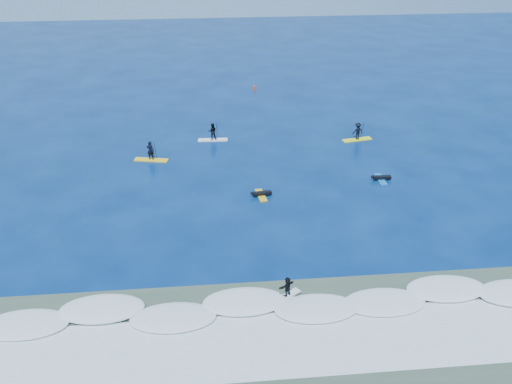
{
  "coord_description": "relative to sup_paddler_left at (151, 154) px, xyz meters",
  "views": [
    {
      "loc": [
        -4.93,
        -35.6,
        20.63
      ],
      "look_at": [
        -1.03,
        3.26,
        0.6
      ],
      "focal_mm": 40.0,
      "sensor_mm": 36.0,
      "label": 1
    }
  ],
  "objects": [
    {
      "name": "prone_paddler_near",
      "position": [
        9.0,
        -7.76,
        -0.51
      ],
      "size": [
        1.7,
        2.18,
        0.45
      ],
      "rotation": [
        0.0,
        0.0,
        1.69
      ],
      "color": "gold",
      "rests_on": "ground"
    },
    {
      "name": "breaking_wave",
      "position": [
        9.58,
        -21.49,
        -0.66
      ],
      "size": [
        40.0,
        6.0,
        0.3
      ],
      "primitive_type": "cube",
      "color": "white",
      "rests_on": "ground"
    },
    {
      "name": "whitewater",
      "position": [
        9.58,
        -24.49,
        -0.66
      ],
      "size": [
        34.0,
        5.0,
        0.02
      ],
      "primitive_type": "cube",
      "color": "silver",
      "rests_on": "ground"
    },
    {
      "name": "marker_buoy",
      "position": [
        11.16,
        19.95,
        -0.34
      ],
      "size": [
        0.31,
        0.31,
        0.74
      ],
      "rotation": [
        0.0,
        0.0,
        -0.34
      ],
      "color": "#F14415",
      "rests_on": "ground"
    },
    {
      "name": "prone_paddler_far",
      "position": [
        19.17,
        -5.9,
        -0.51
      ],
      "size": [
        1.7,
        2.15,
        0.45
      ],
      "rotation": [
        0.0,
        0.0,
        1.55
      ],
      "color": "#176CAF",
      "rests_on": "ground"
    },
    {
      "name": "sup_paddler_right",
      "position": [
        19.47,
        2.9,
        0.13
      ],
      "size": [
        2.97,
        1.27,
        2.03
      ],
      "rotation": [
        0.0,
        0.0,
        0.2
      ],
      "color": "#F7FF1B",
      "rests_on": "ground"
    },
    {
      "name": "ground",
      "position": [
        9.58,
        -11.49,
        -0.66
      ],
      "size": [
        160.0,
        160.0,
        0.0
      ],
      "primitive_type": "plane",
      "color": "#041F4E",
      "rests_on": "ground"
    },
    {
      "name": "sup_paddler_center",
      "position": [
        5.6,
        4.24,
        0.08
      ],
      "size": [
        2.86,
        0.82,
        1.99
      ],
      "rotation": [
        0.0,
        0.0,
        -0.04
      ],
      "color": "white",
      "rests_on": "ground"
    },
    {
      "name": "wave_surfer",
      "position": [
        9.11,
        -20.76,
        0.09
      ],
      "size": [
        1.76,
        1.43,
        1.3
      ],
      "rotation": [
        0.0,
        0.0,
        0.6
      ],
      "color": "silver",
      "rests_on": "breaking_wave"
    },
    {
      "name": "shallow_water",
      "position": [
        9.58,
        -25.49,
        -0.65
      ],
      "size": [
        90.0,
        13.0,
        0.01
      ],
      "primitive_type": "cube",
      "color": "#394E3E",
      "rests_on": "ground"
    },
    {
      "name": "sup_paddler_left",
      "position": [
        0.0,
        0.0,
        0.0
      ],
      "size": [
        3.1,
        1.4,
        2.11
      ],
      "rotation": [
        0.0,
        0.0,
        -0.22
      ],
      "color": "yellow",
      "rests_on": "ground"
    }
  ]
}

